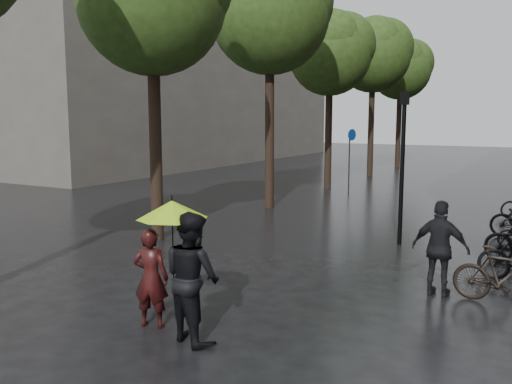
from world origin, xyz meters
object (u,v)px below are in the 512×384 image
Objects in this scene: person_black at (192,277)px; lamp_post at (403,153)px; person_burgundy at (151,278)px; pedestrian_walking at (440,249)px.

person_black is 0.49× the size of lamp_post.
pedestrian_walking is at bearing -150.51° from person_burgundy.
person_burgundy is 0.89× the size of pedestrian_walking.
person_black is at bearing 156.26° from person_burgundy.
person_burgundy is 5.17m from pedestrian_walking.
person_burgundy is at bearing 12.19° from person_black.
lamp_post reaches higher than person_black.
lamp_post is at bearing -121.11° from person_burgundy.
person_burgundy is 0.40× the size of lamp_post.
lamp_post reaches higher than person_burgundy.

